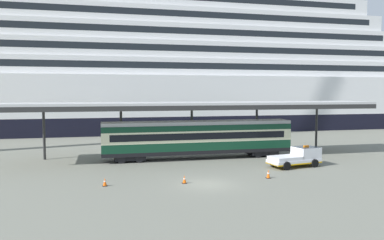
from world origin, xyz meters
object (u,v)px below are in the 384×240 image
Objects in this scene: traffic_cone_near at (184,179)px; traffic_cone_mid at (268,174)px; quay_bollard at (285,163)px; train_carriage at (198,138)px; service_truck at (298,156)px; traffic_cone_far at (105,182)px; cruise_ship at (45,64)px.

traffic_cone_mid reaches higher than traffic_cone_near.
traffic_cone_mid is 4.77m from quay_bollard.
traffic_cone_mid is at bearing -72.16° from train_carriage.
service_truck is 5.71× the size of quay_bollard.
traffic_cone_near is 0.86× the size of traffic_cone_mid.
service_truck reaches higher than traffic_cone_near.
service_truck is 12.99m from traffic_cone_near.
traffic_cone_near is 0.98× the size of traffic_cone_far.
service_truck is (8.43, -6.60, -1.31)m from train_carriage.
traffic_cone_far is at bearing -169.79° from quay_bollard.
service_truck is at bearing 18.68° from traffic_cone_near.
traffic_cone_near is 0.68× the size of quay_bollard.
train_carriage reaches higher than quay_bollard.
traffic_cone_far is (-18.47, -3.61, -0.66)m from service_truck.
cruise_ship is 7.85× the size of train_carriage.
traffic_cone_mid is 13.46m from traffic_cone_far.
traffic_cone_near is (-3.86, -10.75, -1.98)m from train_carriage.
service_truck is at bearing -38.06° from train_carriage.
traffic_cone_mid is at bearing -141.28° from service_truck.
traffic_cone_near is at bearing -70.94° from cruise_ship.
train_carriage is 31.81× the size of traffic_cone_near.
train_carriage is 27.32× the size of traffic_cone_mid.
quay_bollard reaches higher than traffic_cone_near.
traffic_cone_mid reaches higher than traffic_cone_far.
traffic_cone_mid is (3.42, -10.62, -1.93)m from train_carriage.
quay_bollard is at bearing 10.21° from traffic_cone_far.
cruise_ship is 245.74× the size of traffic_cone_far.
cruise_ship reaches higher than traffic_cone_mid.
train_carriage is at bearing 133.10° from quay_bollard.
train_carriage reaches higher than service_truck.
quay_bollard is (6.72, -7.19, -1.79)m from train_carriage.
cruise_ship is 54.10m from traffic_cone_near.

